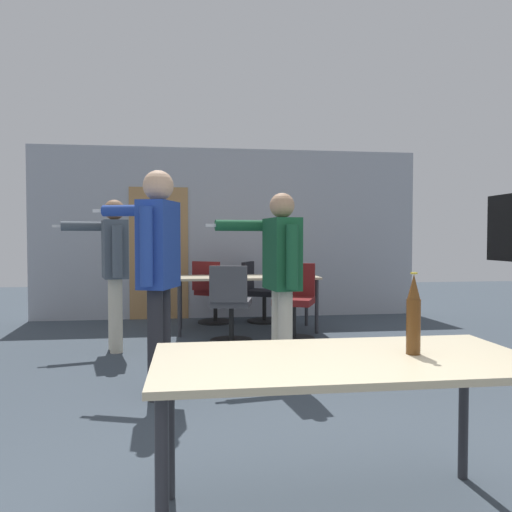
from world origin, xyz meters
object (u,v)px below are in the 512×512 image
(office_chair_far_left, at_px, (295,303))
(beer_bottle, at_px, (414,316))
(person_center_tall, at_px, (280,267))
(office_chair_side_rolled, at_px, (230,307))
(office_chair_mid_tucked, at_px, (259,294))
(office_chair_near_pushed, at_px, (213,294))
(person_far_watching, at_px, (157,259))
(person_right_polo, at_px, (113,260))

(office_chair_far_left, xyz_separation_m, beer_bottle, (-0.33, -4.01, 0.47))
(person_center_tall, distance_m, office_chair_side_rolled, 1.69)
(office_chair_side_rolled, bearing_deg, person_center_tall, -66.27)
(office_chair_side_rolled, xyz_separation_m, beer_bottle, (0.50, -3.83, 0.47))
(person_center_tall, height_order, beer_bottle, person_center_tall)
(person_center_tall, xyz_separation_m, office_chair_far_left, (0.51, 1.74, -0.56))
(office_chair_side_rolled, bearing_deg, office_chair_mid_tucked, 81.73)
(person_center_tall, height_order, office_chair_side_rolled, person_center_tall)
(office_chair_mid_tucked, bearing_deg, office_chair_far_left, 36.20)
(person_center_tall, distance_m, office_chair_near_pushed, 3.08)
(office_chair_side_rolled, bearing_deg, person_far_watching, -98.59)
(person_far_watching, relative_size, office_chair_near_pushed, 1.94)
(office_chair_near_pushed, xyz_separation_m, beer_bottle, (0.65, -5.26, 0.48))
(office_chair_near_pushed, relative_size, beer_bottle, 2.54)
(person_center_tall, xyz_separation_m, office_chair_side_rolled, (-0.32, 1.56, -0.56))
(person_right_polo, xyz_separation_m, office_chair_side_rolled, (1.32, 0.23, -0.57))
(office_chair_side_rolled, bearing_deg, office_chair_near_pushed, 108.13)
(office_chair_near_pushed, bearing_deg, person_right_polo, -91.30)
(person_far_watching, xyz_separation_m, office_chair_far_left, (1.56, 2.11, -0.65))
(office_chair_side_rolled, relative_size, beer_bottle, 2.58)
(office_chair_mid_tucked, bearing_deg, office_chair_side_rolled, 4.38)
(person_far_watching, relative_size, person_center_tall, 1.08)
(person_far_watching, xyz_separation_m, office_chair_side_rolled, (0.74, 1.93, -0.65))
(person_far_watching, distance_m, person_center_tall, 1.12)
(person_center_tall, bearing_deg, office_chair_side_rolled, 3.29)
(person_right_polo, height_order, person_far_watching, person_far_watching)
(person_center_tall, xyz_separation_m, beer_bottle, (0.18, -2.27, -0.08))
(office_chair_mid_tucked, distance_m, office_chair_side_rolled, 1.60)
(office_chair_mid_tucked, bearing_deg, person_center_tall, 20.37)
(beer_bottle, bearing_deg, office_chair_near_pushed, 97.00)
(person_right_polo, distance_m, office_chair_mid_tucked, 2.62)
(person_center_tall, relative_size, office_chair_side_rolled, 1.77)
(office_chair_far_left, height_order, beer_bottle, beer_bottle)
(person_far_watching, bearing_deg, office_chair_near_pushed, 7.82)
(office_chair_near_pushed, bearing_deg, beer_bottle, -48.87)
(person_center_tall, distance_m, office_chair_far_left, 1.90)
(beer_bottle, bearing_deg, office_chair_far_left, 85.37)
(person_far_watching, relative_size, beer_bottle, 4.92)
(person_center_tall, distance_m, beer_bottle, 2.28)
(office_chair_mid_tucked, height_order, beer_bottle, beer_bottle)
(office_chair_far_left, relative_size, beer_bottle, 2.58)
(office_chair_near_pushed, xyz_separation_m, office_chair_side_rolled, (0.15, -1.42, 0.01))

